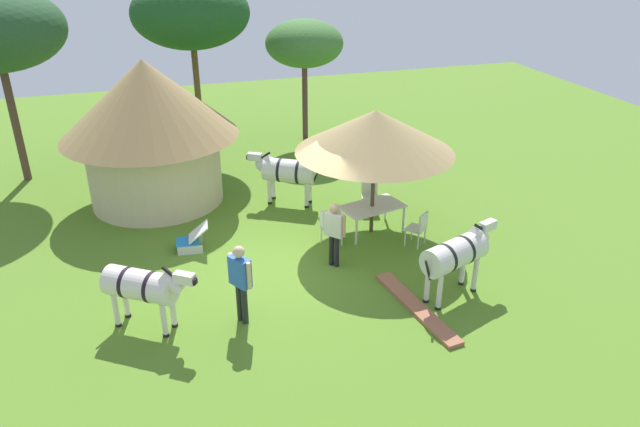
{
  "coord_description": "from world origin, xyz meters",
  "views": [
    {
      "loc": [
        -2.98,
        -11.99,
        7.27
      ],
      "look_at": [
        0.84,
        0.29,
        1.0
      ],
      "focal_mm": 33.67,
      "sensor_mm": 36.0,
      "label": 1
    }
  ],
  "objects_px": {
    "thatched_hut": "(150,124)",
    "guest_beside_umbrella": "(334,229)",
    "patio_chair_west_end": "(329,226)",
    "striped_lounge_chair": "(192,240)",
    "patio_dining_table": "(372,208)",
    "patio_chair_east_end": "(370,192)",
    "zebra_by_umbrella": "(143,286)",
    "zebra_toward_hut": "(287,171)",
    "acacia_tree_left_background": "(191,13)",
    "shade_umbrella": "(375,131)",
    "standing_watcher": "(240,277)",
    "patio_chair_near_hut": "(419,227)",
    "acacia_tree_behind_hut": "(304,44)",
    "zebra_nearest_camera": "(456,254)"
  },
  "relations": [
    {
      "from": "thatched_hut",
      "to": "guest_beside_umbrella",
      "type": "relative_size",
      "value": 3.04
    },
    {
      "from": "patio_chair_west_end",
      "to": "striped_lounge_chair",
      "type": "relative_size",
      "value": 1.06
    },
    {
      "from": "patio_dining_table",
      "to": "striped_lounge_chair",
      "type": "xyz_separation_m",
      "value": [
        -4.55,
        0.44,
        -0.41
      ]
    },
    {
      "from": "patio_chair_east_end",
      "to": "thatched_hut",
      "type": "bearing_deg",
      "value": -4.53
    },
    {
      "from": "patio_chair_west_end",
      "to": "zebra_by_umbrella",
      "type": "relative_size",
      "value": 0.5
    },
    {
      "from": "zebra_toward_hut",
      "to": "acacia_tree_left_background",
      "type": "distance_m",
      "value": 6.52
    },
    {
      "from": "patio_chair_east_end",
      "to": "guest_beside_umbrella",
      "type": "relative_size",
      "value": 0.56
    },
    {
      "from": "zebra_toward_hut",
      "to": "shade_umbrella",
      "type": "bearing_deg",
      "value": -115.2
    },
    {
      "from": "shade_umbrella",
      "to": "standing_watcher",
      "type": "xyz_separation_m",
      "value": [
        -3.91,
        -2.86,
        -1.69
      ]
    },
    {
      "from": "patio_chair_near_hut",
      "to": "zebra_toward_hut",
      "type": "xyz_separation_m",
      "value": [
        -2.45,
        3.42,
        0.44
      ]
    },
    {
      "from": "patio_dining_table",
      "to": "acacia_tree_behind_hut",
      "type": "xyz_separation_m",
      "value": [
        0.44,
        7.77,
        2.77
      ]
    },
    {
      "from": "shade_umbrella",
      "to": "zebra_by_umbrella",
      "type": "distance_m",
      "value": 6.5
    },
    {
      "from": "patio_chair_west_end",
      "to": "striped_lounge_chair",
      "type": "xyz_separation_m",
      "value": [
        -3.27,
        0.8,
        -0.26
      ]
    },
    {
      "from": "guest_beside_umbrella",
      "to": "acacia_tree_left_background",
      "type": "distance_m",
      "value": 9.73
    },
    {
      "from": "patio_chair_east_end",
      "to": "striped_lounge_chair",
      "type": "distance_m",
      "value": 5.05
    },
    {
      "from": "guest_beside_umbrella",
      "to": "acacia_tree_behind_hut",
      "type": "bearing_deg",
      "value": 125.85
    },
    {
      "from": "shade_umbrella",
      "to": "striped_lounge_chair",
      "type": "bearing_deg",
      "value": 174.47
    },
    {
      "from": "thatched_hut",
      "to": "zebra_toward_hut",
      "type": "height_order",
      "value": "thatched_hut"
    },
    {
      "from": "patio_dining_table",
      "to": "standing_watcher",
      "type": "relative_size",
      "value": 1.02
    },
    {
      "from": "patio_dining_table",
      "to": "zebra_nearest_camera",
      "type": "relative_size",
      "value": 0.85
    },
    {
      "from": "patio_chair_west_end",
      "to": "acacia_tree_behind_hut",
      "type": "distance_m",
      "value": 8.81
    },
    {
      "from": "guest_beside_umbrella",
      "to": "acacia_tree_left_background",
      "type": "xyz_separation_m",
      "value": [
        -1.93,
        8.79,
        3.69
      ]
    },
    {
      "from": "guest_beside_umbrella",
      "to": "patio_chair_west_end",
      "type": "bearing_deg",
      "value": 126.88
    },
    {
      "from": "zebra_nearest_camera",
      "to": "zebra_toward_hut",
      "type": "relative_size",
      "value": 1.1
    },
    {
      "from": "patio_chair_near_hut",
      "to": "acacia_tree_behind_hut",
      "type": "xyz_separation_m",
      "value": [
        -0.39,
        8.8,
        2.92
      ]
    },
    {
      "from": "zebra_nearest_camera",
      "to": "zebra_by_umbrella",
      "type": "distance_m",
      "value": 6.36
    },
    {
      "from": "patio_chair_near_hut",
      "to": "zebra_by_umbrella",
      "type": "relative_size",
      "value": 0.5
    },
    {
      "from": "patio_chair_near_hut",
      "to": "striped_lounge_chair",
      "type": "distance_m",
      "value": 5.59
    },
    {
      "from": "patio_chair_west_end",
      "to": "patio_chair_near_hut",
      "type": "distance_m",
      "value": 2.22
    },
    {
      "from": "zebra_nearest_camera",
      "to": "zebra_by_umbrella",
      "type": "xyz_separation_m",
      "value": [
        -6.31,
        0.8,
        -0.08
      ]
    },
    {
      "from": "patio_chair_east_end",
      "to": "acacia_tree_left_background",
      "type": "relative_size",
      "value": 0.16
    },
    {
      "from": "patio_chair_east_end",
      "to": "patio_chair_near_hut",
      "type": "distance_m",
      "value": 2.33
    },
    {
      "from": "shade_umbrella",
      "to": "acacia_tree_left_background",
      "type": "relative_size",
      "value": 0.68
    },
    {
      "from": "thatched_hut",
      "to": "patio_chair_east_end",
      "type": "bearing_deg",
      "value": -23.58
    },
    {
      "from": "patio_chair_west_end",
      "to": "zebra_nearest_camera",
      "type": "bearing_deg",
      "value": 16.59
    },
    {
      "from": "shade_umbrella",
      "to": "zebra_toward_hut",
      "type": "bearing_deg",
      "value": 124.14
    },
    {
      "from": "patio_chair_near_hut",
      "to": "acacia_tree_left_background",
      "type": "height_order",
      "value": "acacia_tree_left_background"
    },
    {
      "from": "patio_dining_table",
      "to": "acacia_tree_left_background",
      "type": "height_order",
      "value": "acacia_tree_left_background"
    },
    {
      "from": "striped_lounge_chair",
      "to": "acacia_tree_left_background",
      "type": "distance_m",
      "value": 8.36
    },
    {
      "from": "guest_beside_umbrella",
      "to": "striped_lounge_chair",
      "type": "relative_size",
      "value": 1.89
    },
    {
      "from": "patio_chair_east_end",
      "to": "guest_beside_umbrella",
      "type": "xyz_separation_m",
      "value": [
        -1.9,
        -2.59,
        0.44
      ]
    },
    {
      "from": "patio_chair_east_end",
      "to": "acacia_tree_left_background",
      "type": "bearing_deg",
      "value": -39.2
    },
    {
      "from": "patio_dining_table",
      "to": "zebra_by_umbrella",
      "type": "xyz_separation_m",
      "value": [
        -5.74,
        -2.49,
        0.28
      ]
    },
    {
      "from": "patio_dining_table",
      "to": "patio_chair_east_end",
      "type": "distance_m",
      "value": 1.34
    },
    {
      "from": "standing_watcher",
      "to": "patio_chair_east_end",
      "type": "bearing_deg",
      "value": 102.82
    },
    {
      "from": "patio_chair_west_end",
      "to": "acacia_tree_behind_hut",
      "type": "bearing_deg",
      "value": 152.25
    },
    {
      "from": "standing_watcher",
      "to": "acacia_tree_left_background",
      "type": "bearing_deg",
      "value": 146.51
    },
    {
      "from": "shade_umbrella",
      "to": "acacia_tree_behind_hut",
      "type": "distance_m",
      "value": 7.81
    },
    {
      "from": "thatched_hut",
      "to": "zebra_toward_hut",
      "type": "distance_m",
      "value": 3.99
    },
    {
      "from": "patio_chair_near_hut",
      "to": "guest_beside_umbrella",
      "type": "bearing_deg",
      "value": 148.53
    }
  ]
}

